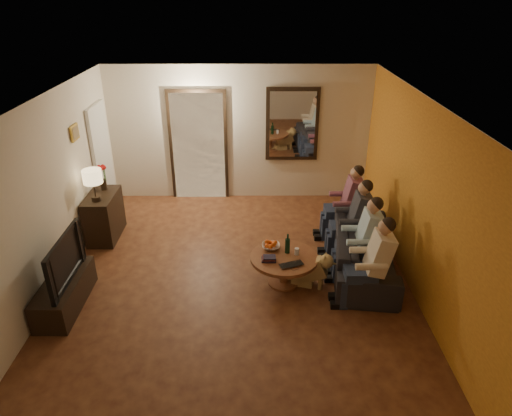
{
  "coord_description": "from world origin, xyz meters",
  "views": [
    {
      "loc": [
        0.27,
        -5.47,
        3.9
      ],
      "look_at": [
        0.3,
        0.3,
        1.05
      ],
      "focal_mm": 32.0,
      "sensor_mm": 36.0,
      "label": 1
    }
  ],
  "objects_px": {
    "person_b": "(363,242)",
    "laptop": "(293,267)",
    "dresser": "(104,216)",
    "sofa": "(364,248)",
    "person_c": "(355,222)",
    "bowl": "(271,246)",
    "table_lamp": "(94,185)",
    "person_a": "(373,266)",
    "dog": "(310,269)",
    "wine_bottle": "(288,243)",
    "coffee_table": "(284,270)",
    "tv_stand": "(65,293)",
    "person_d": "(347,205)",
    "tv": "(57,260)"
  },
  "relations": [
    {
      "from": "person_b",
      "to": "laptop",
      "type": "xyz_separation_m",
      "value": [
        -1.03,
        -0.41,
        -0.14
      ]
    },
    {
      "from": "dresser",
      "to": "sofa",
      "type": "relative_size",
      "value": 0.4
    },
    {
      "from": "person_c",
      "to": "bowl",
      "type": "xyz_separation_m",
      "value": [
        -1.31,
        -0.51,
        -0.12
      ]
    },
    {
      "from": "table_lamp",
      "to": "person_a",
      "type": "relative_size",
      "value": 0.45
    },
    {
      "from": "dog",
      "to": "bowl",
      "type": "height_order",
      "value": "dog"
    },
    {
      "from": "table_lamp",
      "to": "wine_bottle",
      "type": "xyz_separation_m",
      "value": [
        2.99,
        -1.05,
        -0.44
      ]
    },
    {
      "from": "table_lamp",
      "to": "laptop",
      "type": "xyz_separation_m",
      "value": [
        3.04,
        -1.43,
        -0.58
      ]
    },
    {
      "from": "person_c",
      "to": "dog",
      "type": "bearing_deg",
      "value": -134.09
    },
    {
      "from": "coffee_table",
      "to": "laptop",
      "type": "height_order",
      "value": "laptop"
    },
    {
      "from": "person_a",
      "to": "laptop",
      "type": "height_order",
      "value": "person_a"
    },
    {
      "from": "table_lamp",
      "to": "person_a",
      "type": "xyz_separation_m",
      "value": [
        4.07,
        -1.63,
        -0.44
      ]
    },
    {
      "from": "wine_bottle",
      "to": "tv_stand",
      "type": "bearing_deg",
      "value": -168.7
    },
    {
      "from": "person_c",
      "to": "wine_bottle",
      "type": "relative_size",
      "value": 3.87
    },
    {
      "from": "tv_stand",
      "to": "person_a",
      "type": "xyz_separation_m",
      "value": [
        4.07,
        0.02,
        0.4
      ]
    },
    {
      "from": "dog",
      "to": "sofa",
      "type": "bearing_deg",
      "value": 45.22
    },
    {
      "from": "person_b",
      "to": "person_d",
      "type": "xyz_separation_m",
      "value": [
        0.0,
        1.2,
        0.0
      ]
    },
    {
      "from": "table_lamp",
      "to": "person_b",
      "type": "height_order",
      "value": "table_lamp"
    },
    {
      "from": "wine_bottle",
      "to": "laptop",
      "type": "height_order",
      "value": "wine_bottle"
    },
    {
      "from": "tv",
      "to": "person_a",
      "type": "distance_m",
      "value": 4.07
    },
    {
      "from": "sofa",
      "to": "tv",
      "type": "bearing_deg",
      "value": 110.37
    },
    {
      "from": "tv",
      "to": "dresser",
      "type": "bearing_deg",
      "value": 0.0
    },
    {
      "from": "wine_bottle",
      "to": "dog",
      "type": "bearing_deg",
      "value": -25.99
    },
    {
      "from": "tv",
      "to": "bowl",
      "type": "bearing_deg",
      "value": -75.44
    },
    {
      "from": "tv",
      "to": "wine_bottle",
      "type": "distance_m",
      "value": 3.06
    },
    {
      "from": "sofa",
      "to": "wine_bottle",
      "type": "xyz_separation_m",
      "value": [
        -1.18,
        -0.33,
        0.29
      ]
    },
    {
      "from": "person_b",
      "to": "coffee_table",
      "type": "bearing_deg",
      "value": -173.65
    },
    {
      "from": "tv",
      "to": "coffee_table",
      "type": "xyz_separation_m",
      "value": [
        2.94,
        0.5,
        -0.5
      ]
    },
    {
      "from": "person_c",
      "to": "laptop",
      "type": "distance_m",
      "value": 1.44
    },
    {
      "from": "dresser",
      "to": "bowl",
      "type": "bearing_deg",
      "value": -22.66
    },
    {
      "from": "person_c",
      "to": "person_b",
      "type": "bearing_deg",
      "value": -90.0
    },
    {
      "from": "bowl",
      "to": "laptop",
      "type": "height_order",
      "value": "bowl"
    },
    {
      "from": "sofa",
      "to": "dog",
      "type": "height_order",
      "value": "sofa"
    },
    {
      "from": "coffee_table",
      "to": "laptop",
      "type": "distance_m",
      "value": 0.38
    },
    {
      "from": "person_a",
      "to": "person_b",
      "type": "xyz_separation_m",
      "value": [
        0.0,
        0.6,
        0.0
      ]
    },
    {
      "from": "wine_bottle",
      "to": "tv",
      "type": "bearing_deg",
      "value": -168.7
    },
    {
      "from": "tv",
      "to": "person_d",
      "type": "bearing_deg",
      "value": -65.86
    },
    {
      "from": "person_b",
      "to": "wine_bottle",
      "type": "height_order",
      "value": "person_b"
    },
    {
      "from": "sofa",
      "to": "person_b",
      "type": "distance_m",
      "value": 0.42
    },
    {
      "from": "sofa",
      "to": "wine_bottle",
      "type": "bearing_deg",
      "value": 113.34
    },
    {
      "from": "dresser",
      "to": "sofa",
      "type": "height_order",
      "value": "dresser"
    },
    {
      "from": "dresser",
      "to": "person_c",
      "type": "distance_m",
      "value": 4.13
    },
    {
      "from": "dog",
      "to": "laptop",
      "type": "bearing_deg",
      "value": -124.25
    },
    {
      "from": "tv_stand",
      "to": "laptop",
      "type": "xyz_separation_m",
      "value": [
        3.04,
        0.22,
        0.26
      ]
    },
    {
      "from": "dresser",
      "to": "person_a",
      "type": "bearing_deg",
      "value": -24.43
    },
    {
      "from": "wine_bottle",
      "to": "dresser",
      "type": "bearing_deg",
      "value": 156.95
    },
    {
      "from": "table_lamp",
      "to": "dog",
      "type": "relative_size",
      "value": 0.96
    },
    {
      "from": "person_b",
      "to": "table_lamp",
      "type": "bearing_deg",
      "value": 165.82
    },
    {
      "from": "sofa",
      "to": "dog",
      "type": "xyz_separation_m",
      "value": [
        -0.86,
        -0.48,
        -0.04
      ]
    },
    {
      "from": "tv_stand",
      "to": "dog",
      "type": "relative_size",
      "value": 2.16
    },
    {
      "from": "person_c",
      "to": "laptop",
      "type": "relative_size",
      "value": 3.65
    }
  ]
}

